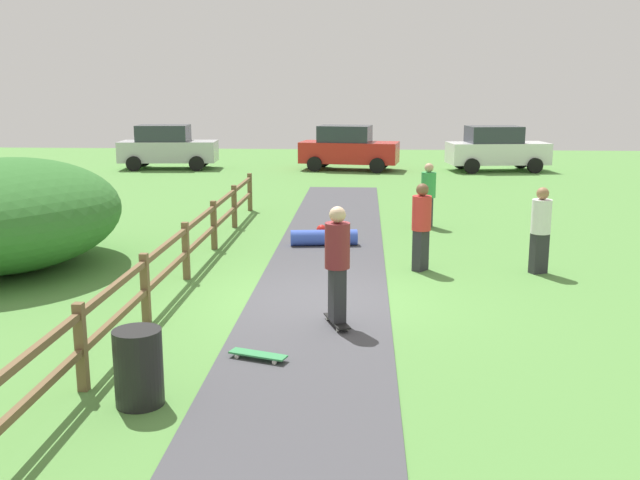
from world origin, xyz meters
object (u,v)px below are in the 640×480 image
skater_riding (337,260)px  parked_car_silver (167,147)px  bush_large (6,214)px  skateboard_loose (258,355)px  bystander_green (428,192)px  parked_car_red (348,148)px  parked_car_white (497,149)px  skater_fallen (324,237)px  bystander_white (541,226)px  bystander_red (421,223)px  trash_bin (139,367)px

skater_riding → parked_car_silver: size_ratio=0.43×
bush_large → parked_car_silver: bearing=95.0°
bush_large → skateboard_loose: bush_large is taller
bystander_green → parked_car_red: size_ratio=0.38×
bush_large → parked_car_white: size_ratio=1.20×
skater_riding → skater_fallen: 5.79m
bystander_white → bystander_green: size_ratio=1.02×
bystander_white → parked_car_silver: size_ratio=0.39×
parked_car_white → parked_car_red: size_ratio=1.00×
skater_riding → parked_car_red: (-0.33, 20.95, -0.09)m
skater_fallen → bystander_green: (2.57, 2.39, 0.71)m
skater_riding → parked_car_silver: (-8.31, 20.94, -0.09)m
skateboard_loose → parked_car_red: (0.67, 22.41, 0.87)m
parked_car_white → bush_large: bearing=-125.9°
bystander_red → parked_car_white: bearing=75.5°
skater_fallen → bystander_white: (4.35, -2.24, 0.74)m
bush_large → bystander_red: size_ratio=3.00×
parked_car_silver → trash_bin: bearing=-75.5°
skater_fallen → skateboard_loose: skater_fallen is taller
trash_bin → skateboard_loose: size_ratio=1.10×
skateboard_loose → skater_fallen: bearing=86.2°
trash_bin → parked_car_silver: bearing=104.5°
bush_large → parked_car_red: (6.42, 17.67, -0.15)m
bystander_green → parked_car_white: 13.44m
bush_large → parked_car_silver: size_ratio=1.22×
trash_bin → parked_car_red: 23.90m
bystander_white → parked_car_red: parked_car_red is taller
trash_bin → parked_car_silver: 24.59m
trash_bin → bystander_red: (3.69, 6.42, 0.51)m
bystander_green → parked_car_red: bearing=100.5°
parked_car_white → parked_car_silver: (-14.34, 0.00, 0.00)m
parked_car_white → skater_riding: bearing=-106.1°
bystander_white → bystander_red: bystander_red is taller
parked_car_white → parked_car_silver: 14.34m
bystander_white → bystander_green: bearing=111.0°
parked_car_silver → bystander_red: bearing=-60.5°
bystander_red → parked_car_red: parked_car_red is taller
bystander_white → parked_car_white: parked_car_white is taller
bystander_white → skater_riding: bearing=-137.7°
parked_car_red → bystander_green: bearing=-79.5°
skater_fallen → bush_large: bearing=-158.7°
bystander_red → parked_car_silver: bearing=119.5°
skater_riding → parked_car_white: size_ratio=0.42×
skater_riding → bystander_red: (1.52, 3.55, -0.09)m
bush_large → trash_bin: (4.59, -6.15, -0.65)m
trash_bin → bush_large: bearing=126.7°
bush_large → parked_car_red: bearing=70.0°
parked_car_red → parked_car_silver: (-7.98, -0.01, 0.00)m
bush_large → trash_bin: bush_large is taller
bystander_green → skater_fallen: bearing=-137.1°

